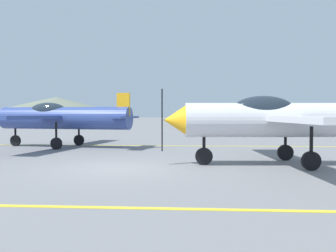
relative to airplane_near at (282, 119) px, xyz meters
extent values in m
plane|color=slate|center=(-5.62, -1.10, -1.63)|extent=(400.00, 400.00, 0.00)
cube|color=yellow|center=(-5.62, -5.88, -1.62)|extent=(80.00, 0.16, 0.01)
cube|color=yellow|center=(-5.62, 7.12, -1.62)|extent=(80.00, 0.16, 0.01)
cylinder|color=silver|center=(0.32, 0.02, -0.05)|extent=(7.48, 1.67, 1.20)
cone|color=#F2A519|center=(-3.76, -0.24, -0.05)|extent=(0.83, 1.07, 1.02)
cube|color=black|center=(-4.20, -0.27, -0.05)|extent=(0.05, 0.13, 2.18)
ellipsoid|color=#1E2833|center=(-0.66, -0.04, 0.31)|extent=(2.24, 1.12, 0.98)
cube|color=silver|center=(-0.11, -0.01, 0.01)|extent=(1.81, 9.66, 0.17)
cylinder|color=black|center=(-2.73, -0.17, -0.77)|extent=(0.11, 0.11, 1.10)
cylinder|color=black|center=(-2.73, -0.17, -1.32)|extent=(0.62, 0.17, 0.61)
cylinder|color=black|center=(0.46, 1.23, -0.77)|extent=(0.11, 0.11, 1.10)
cylinder|color=black|center=(0.46, 1.23, -1.32)|extent=(0.62, 0.17, 0.61)
cylinder|color=black|center=(0.62, -1.16, -0.77)|extent=(0.11, 0.11, 1.10)
cylinder|color=black|center=(0.62, -1.16, -1.32)|extent=(0.62, 0.17, 0.61)
cylinder|color=#33478C|center=(-10.01, 5.88, -0.05)|extent=(7.52, 2.38, 1.20)
ellipsoid|color=#1E2833|center=(-10.98, 6.04, 0.31)|extent=(2.31, 1.32, 0.98)
cube|color=#33478C|center=(-10.44, 5.95, 0.01)|extent=(2.73, 9.67, 0.17)
cube|color=#33478C|center=(-6.67, 5.34, 0.01)|extent=(1.21, 2.92, 0.11)
cube|color=#F2A519|center=(-6.67, 5.34, 0.61)|extent=(0.70, 0.24, 1.31)
cylinder|color=black|center=(-13.03, 6.37, -0.77)|extent=(0.11, 0.11, 1.10)
cylinder|color=black|center=(-13.03, 6.37, -1.32)|extent=(0.62, 0.23, 0.61)
cylinder|color=black|center=(-9.61, 7.03, -0.77)|extent=(0.11, 0.11, 1.10)
cylinder|color=black|center=(-9.61, 7.03, -1.32)|extent=(0.62, 0.23, 0.61)
cylinder|color=black|center=(-9.99, 4.66, -0.77)|extent=(0.11, 0.11, 1.10)
cylinder|color=black|center=(-9.99, 4.66, -1.32)|extent=(0.62, 0.23, 0.61)
cone|color=slate|center=(-70.59, 155.75, 3.65)|extent=(85.81, 85.81, 10.56)
camera|label=1|loc=(-3.20, -12.25, 0.15)|focal=36.66mm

